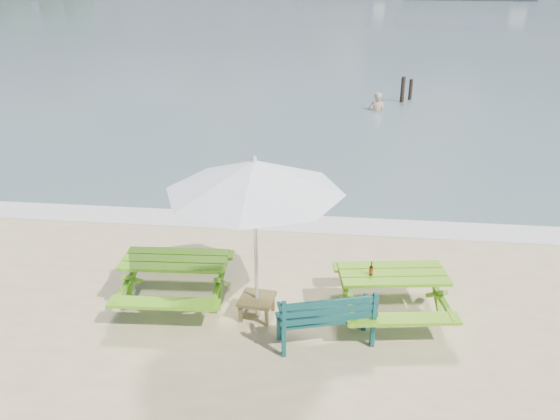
# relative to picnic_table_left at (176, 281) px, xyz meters

# --- Properties ---
(sea) EXTENTS (300.00, 300.00, 0.00)m
(sea) POSITION_rel_picnic_table_left_xyz_m (2.09, 83.68, -0.38)
(sea) COLOR slate
(sea) RESTS_ON ground
(foam_strip) EXTENTS (22.00, 0.90, 0.01)m
(foam_strip) POSITION_rel_picnic_table_left_xyz_m (2.09, 3.28, -0.38)
(foam_strip) COLOR silver
(foam_strip) RESTS_ON ground
(picnic_table_left) EXTENTS (1.77, 1.95, 0.80)m
(picnic_table_left) POSITION_rel_picnic_table_left_xyz_m (0.00, 0.00, 0.00)
(picnic_table_left) COLOR #5AA118
(picnic_table_left) RESTS_ON ground
(picnic_table_right) EXTENTS (1.88, 2.04, 0.78)m
(picnic_table_right) POSITION_rel_picnic_table_left_xyz_m (3.46, -0.02, -0.01)
(picnic_table_right) COLOR #649E18
(picnic_table_right) RESTS_ON ground
(park_bench) EXTENTS (1.48, 0.85, 0.86)m
(park_bench) POSITION_rel_picnic_table_left_xyz_m (2.47, -0.84, -0.12)
(park_bench) COLOR #0F3F3F
(park_bench) RESTS_ON ground
(side_table) EXTENTS (0.58, 0.58, 0.34)m
(side_table) POSITION_rel_picnic_table_left_xyz_m (1.37, -0.28, -0.21)
(side_table) COLOR brown
(side_table) RESTS_ON ground
(patio_umbrella) EXTENTS (2.90, 2.90, 2.60)m
(patio_umbrella) POSITION_rel_picnic_table_left_xyz_m (1.37, -0.28, 1.97)
(patio_umbrella) COLOR silver
(patio_umbrella) RESTS_ON ground
(beer_bottle) EXTENTS (0.06, 0.06, 0.23)m
(beer_bottle) POSITION_rel_picnic_table_left_xyz_m (3.12, -0.14, 0.47)
(beer_bottle) COLOR brown
(beer_bottle) RESTS_ON picnic_table_right
(swimmer) EXTENTS (0.70, 0.50, 1.83)m
(swimmer) POSITION_rel_picnic_table_left_xyz_m (3.97, 14.40, -0.57)
(swimmer) COLOR tan
(swimmer) RESTS_ON ground
(mooring_pilings) EXTENTS (0.57, 0.77, 1.27)m
(mooring_pilings) POSITION_rel_picnic_table_left_xyz_m (5.26, 16.32, 0.01)
(mooring_pilings) COLOR black
(mooring_pilings) RESTS_ON ground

